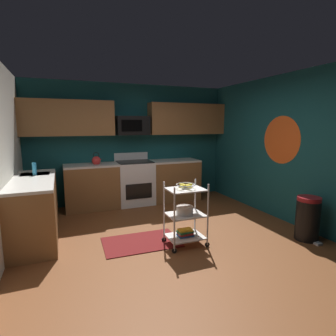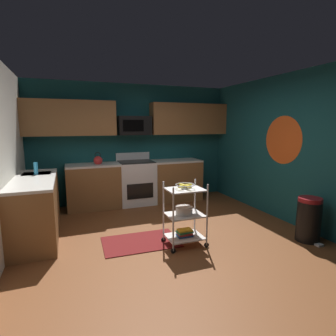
{
  "view_description": "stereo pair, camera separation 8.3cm",
  "coord_description": "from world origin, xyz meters",
  "px_view_note": "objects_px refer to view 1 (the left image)",
  "views": [
    {
      "loc": [
        -1.49,
        -3.51,
        1.72
      ],
      "look_at": [
        0.06,
        0.35,
        1.05
      ],
      "focal_mm": 28.78,
      "sensor_mm": 36.0,
      "label": 1
    },
    {
      "loc": [
        -1.41,
        -3.54,
        1.72
      ],
      "look_at": [
        0.06,
        0.35,
        1.05
      ],
      "focal_mm": 28.78,
      "sensor_mm": 36.0,
      "label": 2
    }
  ],
  "objects_px": {
    "rolling_cart": "(185,214)",
    "mixing_bowl_large": "(185,210)",
    "fruit_bowl": "(186,186)",
    "kettle": "(96,160)",
    "oven_range": "(135,182)",
    "dish_soap_bottle": "(34,169)",
    "trash_can": "(308,218)",
    "book_stack": "(185,233)",
    "microwave": "(132,126)"
  },
  "relations": [
    {
      "from": "dish_soap_bottle",
      "to": "trash_can",
      "type": "distance_m",
      "value": 4.31
    },
    {
      "from": "kettle",
      "to": "trash_can",
      "type": "height_order",
      "value": "kettle"
    },
    {
      "from": "oven_range",
      "to": "trash_can",
      "type": "xyz_separation_m",
      "value": [
        1.92,
        -2.8,
        -0.15
      ]
    },
    {
      "from": "oven_range",
      "to": "microwave",
      "type": "xyz_separation_m",
      "value": [
        -0.0,
        0.1,
        1.22
      ]
    },
    {
      "from": "mixing_bowl_large",
      "to": "dish_soap_bottle",
      "type": "distance_m",
      "value": 2.49
    },
    {
      "from": "microwave",
      "to": "mixing_bowl_large",
      "type": "xyz_separation_m",
      "value": [
        0.12,
        -2.39,
        -1.18
      ]
    },
    {
      "from": "rolling_cart",
      "to": "trash_can",
      "type": "bearing_deg",
      "value": -16.24
    },
    {
      "from": "oven_range",
      "to": "microwave",
      "type": "height_order",
      "value": "microwave"
    },
    {
      "from": "microwave",
      "to": "fruit_bowl",
      "type": "distance_m",
      "value": 2.53
    },
    {
      "from": "fruit_bowl",
      "to": "mixing_bowl_large",
      "type": "height_order",
      "value": "fruit_bowl"
    },
    {
      "from": "book_stack",
      "to": "kettle",
      "type": "xyz_separation_m",
      "value": [
        -0.93,
        2.28,
        0.82
      ]
    },
    {
      "from": "fruit_bowl",
      "to": "kettle",
      "type": "relative_size",
      "value": 1.03
    },
    {
      "from": "trash_can",
      "to": "book_stack",
      "type": "bearing_deg",
      "value": 163.76
    },
    {
      "from": "oven_range",
      "to": "dish_soap_bottle",
      "type": "bearing_deg",
      "value": -154.8
    },
    {
      "from": "fruit_bowl",
      "to": "book_stack",
      "type": "bearing_deg",
      "value": -45.0
    },
    {
      "from": "rolling_cart",
      "to": "dish_soap_bottle",
      "type": "height_order",
      "value": "dish_soap_bottle"
    },
    {
      "from": "trash_can",
      "to": "kettle",
      "type": "bearing_deg",
      "value": 134.16
    },
    {
      "from": "mixing_bowl_large",
      "to": "kettle",
      "type": "distance_m",
      "value": 2.51
    },
    {
      "from": "oven_range",
      "to": "rolling_cart",
      "type": "distance_m",
      "value": 2.29
    },
    {
      "from": "dish_soap_bottle",
      "to": "trash_can",
      "type": "bearing_deg",
      "value": -26.89
    },
    {
      "from": "microwave",
      "to": "book_stack",
      "type": "bearing_deg",
      "value": -86.75
    },
    {
      "from": "book_stack",
      "to": "trash_can",
      "type": "bearing_deg",
      "value": -16.24
    },
    {
      "from": "microwave",
      "to": "dish_soap_bottle",
      "type": "height_order",
      "value": "microwave"
    },
    {
      "from": "book_stack",
      "to": "dish_soap_bottle",
      "type": "distance_m",
      "value": 2.59
    },
    {
      "from": "rolling_cart",
      "to": "book_stack",
      "type": "relative_size",
      "value": 3.88
    },
    {
      "from": "mixing_bowl_large",
      "to": "book_stack",
      "type": "distance_m",
      "value": 0.34
    },
    {
      "from": "mixing_bowl_large",
      "to": "microwave",
      "type": "bearing_deg",
      "value": 92.98
    },
    {
      "from": "fruit_bowl",
      "to": "oven_range",
      "type": "bearing_deg",
      "value": 93.39
    },
    {
      "from": "mixing_bowl_large",
      "to": "kettle",
      "type": "relative_size",
      "value": 0.95
    },
    {
      "from": "oven_range",
      "to": "book_stack",
      "type": "bearing_deg",
      "value": -86.61
    },
    {
      "from": "book_stack",
      "to": "mixing_bowl_large",
      "type": "bearing_deg",
      "value": 180.0
    },
    {
      "from": "microwave",
      "to": "oven_range",
      "type": "bearing_deg",
      "value": -89.74
    },
    {
      "from": "mixing_bowl_large",
      "to": "book_stack",
      "type": "bearing_deg",
      "value": 0.0
    },
    {
      "from": "book_stack",
      "to": "dish_soap_bottle",
      "type": "xyz_separation_m",
      "value": [
        -2.01,
        1.4,
        0.84
      ]
    },
    {
      "from": "fruit_bowl",
      "to": "dish_soap_bottle",
      "type": "bearing_deg",
      "value": 145.05
    },
    {
      "from": "microwave",
      "to": "rolling_cart",
      "type": "bearing_deg",
      "value": -86.75
    },
    {
      "from": "trash_can",
      "to": "oven_range",
      "type": "bearing_deg",
      "value": 124.4
    },
    {
      "from": "rolling_cart",
      "to": "kettle",
      "type": "relative_size",
      "value": 3.47
    },
    {
      "from": "fruit_bowl",
      "to": "dish_soap_bottle",
      "type": "xyz_separation_m",
      "value": [
        -2.01,
        1.4,
        0.14
      ]
    },
    {
      "from": "rolling_cart",
      "to": "mixing_bowl_large",
      "type": "bearing_deg",
      "value": -180.0
    },
    {
      "from": "fruit_bowl",
      "to": "trash_can",
      "type": "bearing_deg",
      "value": -16.24
    },
    {
      "from": "book_stack",
      "to": "fruit_bowl",
      "type": "bearing_deg",
      "value": 135.0
    },
    {
      "from": "fruit_bowl",
      "to": "dish_soap_bottle",
      "type": "height_order",
      "value": "dish_soap_bottle"
    },
    {
      "from": "rolling_cart",
      "to": "fruit_bowl",
      "type": "xyz_separation_m",
      "value": [
        -0.0,
        0.0,
        0.42
      ]
    },
    {
      "from": "oven_range",
      "to": "book_stack",
      "type": "xyz_separation_m",
      "value": [
        0.14,
        -2.28,
        -0.3
      ]
    },
    {
      "from": "rolling_cart",
      "to": "dish_soap_bottle",
      "type": "relative_size",
      "value": 4.57
    },
    {
      "from": "book_stack",
      "to": "oven_range",
      "type": "bearing_deg",
      "value": 93.39
    },
    {
      "from": "oven_range",
      "to": "dish_soap_bottle",
      "type": "distance_m",
      "value": 2.14
    },
    {
      "from": "dish_soap_bottle",
      "to": "rolling_cart",
      "type": "bearing_deg",
      "value": -34.95
    },
    {
      "from": "book_stack",
      "to": "kettle",
      "type": "relative_size",
      "value": 0.89
    }
  ]
}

